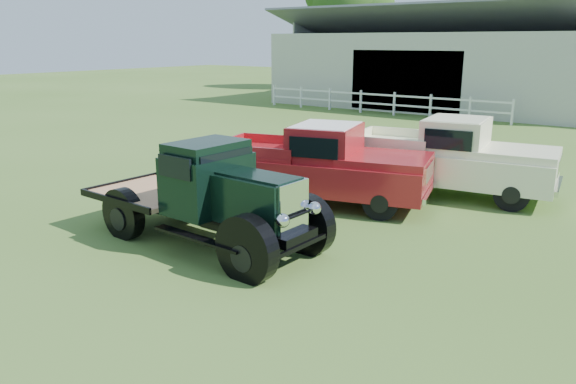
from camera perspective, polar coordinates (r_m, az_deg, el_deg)
The scene contains 8 objects.
ground at distance 10.07m, azimuth -5.06°, elevation -7.03°, with size 120.00×120.00×0.00m, color #456723.
shed_left at distance 35.49m, azimuth 15.37°, elevation 13.01°, with size 18.80×10.20×5.60m, color #9B9A91, non-canonical shape.
fence_rail at distance 30.62m, azimuth 9.05°, elevation 8.96°, with size 14.20×0.16×1.20m, color white, non-canonical shape.
tree_a at distance 46.73m, azimuth 5.88°, elevation 16.84°, with size 6.30×6.30×10.50m, color #265610, non-canonical shape.
tree_b at distance 42.21m, azimuth 23.87°, elevation 16.56°, with size 6.90×6.90×11.50m, color #265610, non-canonical shape.
vintage_flatbed at distance 10.73m, azimuth -8.45°, elevation -0.11°, with size 5.04×2.00×2.00m, color black, non-canonical shape.
red_pickup at distance 13.40m, azimuth 3.38°, elevation 2.92°, with size 5.26×2.02×1.92m, color #A71C22, non-canonical shape.
white_pickup at distance 14.73m, azimuth 16.16°, elevation 3.42°, with size 5.18×2.01×1.90m, color #F1F1C1, non-canonical shape.
Camera 1 is at (6.29, -6.89, 3.79)m, focal length 35.00 mm.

